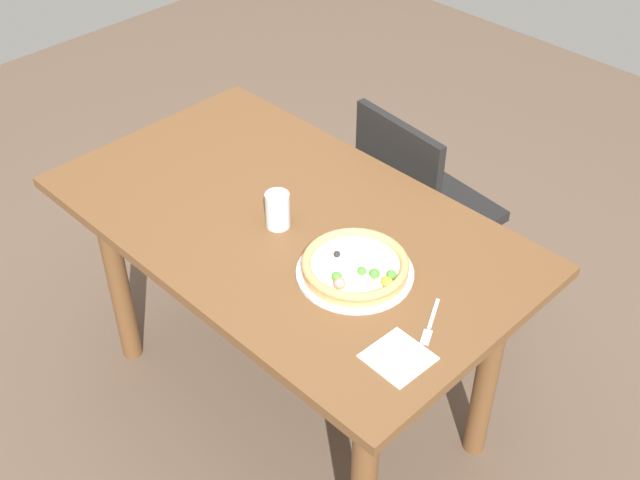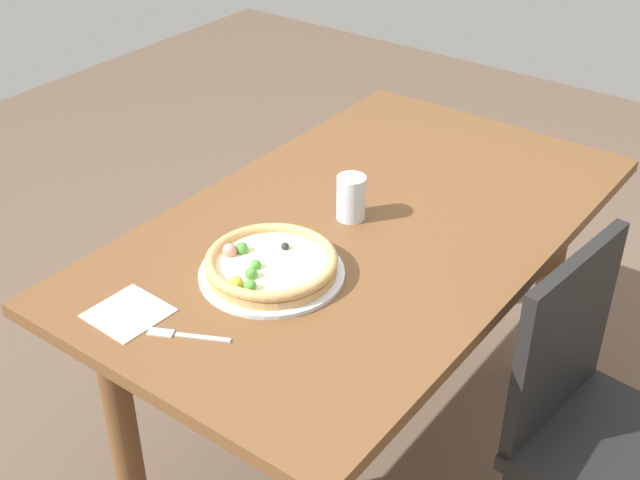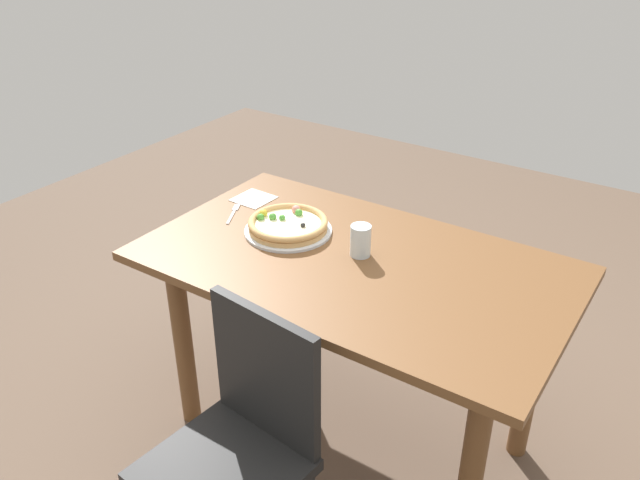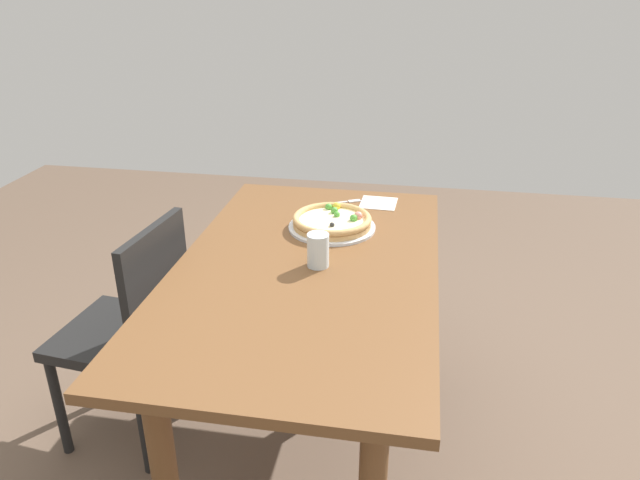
{
  "view_description": "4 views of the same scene",
  "coord_description": "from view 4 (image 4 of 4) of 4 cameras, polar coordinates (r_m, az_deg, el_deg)",
  "views": [
    {
      "loc": [
        -1.36,
        1.23,
        2.21
      ],
      "look_at": [
        -0.15,
        0.02,
        0.8
      ],
      "focal_mm": 45.62,
      "sensor_mm": 36.0,
      "label": 1
    },
    {
      "loc": [
        -1.4,
        -0.92,
        1.8
      ],
      "look_at": [
        -0.15,
        0.02,
        0.8
      ],
      "focal_mm": 46.83,
      "sensor_mm": 36.0,
      "label": 2
    },
    {
      "loc": [
        0.93,
        -1.59,
        1.87
      ],
      "look_at": [
        -0.15,
        0.02,
        0.8
      ],
      "focal_mm": 36.29,
      "sensor_mm": 36.0,
      "label": 3
    },
    {
      "loc": [
        1.64,
        0.33,
        1.65
      ],
      "look_at": [
        -0.15,
        0.02,
        0.8
      ],
      "focal_mm": 33.39,
      "sensor_mm": 36.0,
      "label": 4
    }
  ],
  "objects": [
    {
      "name": "drinking_glass",
      "position": [
        1.86,
        -0.17,
        -0.93
      ],
      "size": [
        0.07,
        0.07,
        0.11
      ],
      "primitive_type": "cylinder",
      "color": "silver",
      "rests_on": "dining_table"
    },
    {
      "name": "pizza",
      "position": [
        2.13,
        1.19,
        1.89
      ],
      "size": [
        0.28,
        0.28,
        0.05
      ],
      "color": "tan",
      "rests_on": "plate"
    },
    {
      "name": "fork",
      "position": [
        2.38,
        2.35,
        3.66
      ],
      "size": [
        0.09,
        0.15,
        0.0
      ],
      "rotation": [
        0.0,
        0.0,
        2.04
      ],
      "color": "silver",
      "rests_on": "dining_table"
    },
    {
      "name": "plate",
      "position": [
        2.14,
        1.15,
        1.25
      ],
      "size": [
        0.31,
        0.31,
        0.01
      ],
      "primitive_type": "cylinder",
      "color": "silver",
      "rests_on": "dining_table"
    },
    {
      "name": "dining_table",
      "position": [
        1.95,
        -1.27,
        -5.71
      ],
      "size": [
        1.41,
        0.82,
        0.78
      ],
      "color": "brown",
      "rests_on": "ground"
    },
    {
      "name": "chair_near",
      "position": [
        2.22,
        -17.46,
        -7.93
      ],
      "size": [
        0.44,
        0.44,
        0.88
      ],
      "rotation": [
        0.0,
        0.0,
        3.03
      ],
      "color": "black",
      "rests_on": "ground"
    },
    {
      "name": "ground_plane",
      "position": [
        2.35,
        -1.11,
        -19.55
      ],
      "size": [
        6.0,
        6.0,
        0.0
      ],
      "primitive_type": "plane",
      "color": "brown"
    },
    {
      "name": "napkin",
      "position": [
        2.38,
        5.63,
        3.55
      ],
      "size": [
        0.15,
        0.15,
        0.0
      ],
      "primitive_type": "cube",
      "rotation": [
        0.0,
        0.0,
        -0.04
      ],
      "color": "white",
      "rests_on": "dining_table"
    }
  ]
}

